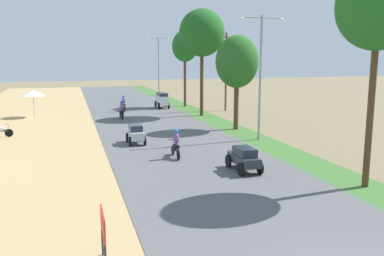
{
  "coord_description": "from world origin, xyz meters",
  "views": [
    {
      "loc": [
        -6.34,
        -7.25,
        5.7
      ],
      "look_at": [
        0.5,
        15.86,
        1.46
      ],
      "focal_mm": 38.59,
      "sensor_mm": 36.0,
      "label": 1
    }
  ],
  "objects_px": {
    "motorbike_ahead_fourth": "(124,104)",
    "median_tree_third": "(202,33)",
    "utility_pole_near": "(226,70)",
    "median_tree_fourth": "(185,47)",
    "car_sedan_charcoal": "(244,158)",
    "streetlamp_mid": "(159,62)",
    "car_van_white": "(162,99)",
    "median_tree_second": "(237,62)",
    "streetlamp_near": "(260,70)",
    "motorbike_ahead_third": "(121,110)",
    "motorbike_ahead_second": "(176,144)",
    "parked_motorbike_third": "(0,130)",
    "street_signboard": "(103,228)",
    "median_tree_nearest": "(378,8)",
    "vendor_umbrella": "(33,93)",
    "car_hatchback_silver": "(136,133)"
  },
  "relations": [
    {
      "from": "utility_pole_near",
      "to": "parked_motorbike_third",
      "type": "bearing_deg",
      "value": -155.68
    },
    {
      "from": "car_sedan_charcoal",
      "to": "motorbike_ahead_fourth",
      "type": "bearing_deg",
      "value": 96.85
    },
    {
      "from": "median_tree_fourth",
      "to": "motorbike_ahead_second",
      "type": "xyz_separation_m",
      "value": [
        -6.84,
        -22.69,
        -5.79
      ]
    },
    {
      "from": "streetlamp_near",
      "to": "motorbike_ahead_second",
      "type": "distance_m",
      "value": 8.42
    },
    {
      "from": "motorbike_ahead_fourth",
      "to": "median_tree_third",
      "type": "bearing_deg",
      "value": -37.0
    },
    {
      "from": "median_tree_second",
      "to": "car_sedan_charcoal",
      "type": "xyz_separation_m",
      "value": [
        -4.16,
        -11.1,
        -4.47
      ]
    },
    {
      "from": "motorbike_ahead_third",
      "to": "car_van_white",
      "type": "bearing_deg",
      "value": 52.18
    },
    {
      "from": "median_tree_third",
      "to": "utility_pole_near",
      "type": "distance_m",
      "value": 5.96
    },
    {
      "from": "street_signboard",
      "to": "motorbike_ahead_second",
      "type": "height_order",
      "value": "motorbike_ahead_second"
    },
    {
      "from": "utility_pole_near",
      "to": "motorbike_ahead_second",
      "type": "xyz_separation_m",
      "value": [
        -10.06,
        -18.44,
        -3.34
      ]
    },
    {
      "from": "streetlamp_near",
      "to": "streetlamp_mid",
      "type": "distance_m",
      "value": 32.51
    },
    {
      "from": "median_tree_nearest",
      "to": "motorbike_ahead_fourth",
      "type": "distance_m",
      "value": 29.31
    },
    {
      "from": "streetlamp_near",
      "to": "motorbike_ahead_second",
      "type": "xyz_separation_m",
      "value": [
        -6.66,
        -3.35,
        -3.91
      ]
    },
    {
      "from": "median_tree_nearest",
      "to": "car_van_white",
      "type": "xyz_separation_m",
      "value": [
        -2.67,
        29.08,
        -6.59
      ]
    },
    {
      "from": "utility_pole_near",
      "to": "motorbike_ahead_second",
      "type": "distance_m",
      "value": 21.27
    },
    {
      "from": "median_tree_fourth",
      "to": "motorbike_ahead_fourth",
      "type": "xyz_separation_m",
      "value": [
        -7.15,
        -2.31,
        -5.79
      ]
    },
    {
      "from": "median_tree_fourth",
      "to": "car_van_white",
      "type": "relative_size",
      "value": 3.47
    },
    {
      "from": "streetlamp_mid",
      "to": "car_van_white",
      "type": "distance_m",
      "value": 14.78
    },
    {
      "from": "street_signboard",
      "to": "utility_pole_near",
      "type": "height_order",
      "value": "utility_pole_near"
    },
    {
      "from": "car_sedan_charcoal",
      "to": "car_van_white",
      "type": "bearing_deg",
      "value": 86.75
    },
    {
      "from": "streetlamp_mid",
      "to": "car_hatchback_silver",
      "type": "height_order",
      "value": "streetlamp_mid"
    },
    {
      "from": "median_tree_third",
      "to": "car_hatchback_silver",
      "type": "relative_size",
      "value": 4.94
    },
    {
      "from": "vendor_umbrella",
      "to": "median_tree_second",
      "type": "xyz_separation_m",
      "value": [
        15.5,
        -11.18,
        2.9
      ]
    },
    {
      "from": "vendor_umbrella",
      "to": "median_tree_third",
      "type": "relative_size",
      "value": 0.26
    },
    {
      "from": "streetlamp_near",
      "to": "motorbike_ahead_second",
      "type": "relative_size",
      "value": 4.56
    },
    {
      "from": "streetlamp_mid",
      "to": "car_sedan_charcoal",
      "type": "distance_m",
      "value": 39.82
    },
    {
      "from": "median_tree_fourth",
      "to": "motorbike_ahead_third",
      "type": "xyz_separation_m",
      "value": [
        -8.0,
        -7.54,
        -5.79
      ]
    },
    {
      "from": "median_tree_fourth",
      "to": "car_sedan_charcoal",
      "type": "xyz_separation_m",
      "value": [
        -4.27,
        -26.23,
        -5.91
      ]
    },
    {
      "from": "streetlamp_near",
      "to": "utility_pole_near",
      "type": "height_order",
      "value": "streetlamp_near"
    },
    {
      "from": "median_tree_nearest",
      "to": "motorbike_ahead_second",
      "type": "xyz_separation_m",
      "value": [
        -6.68,
        7.27,
        -6.76
      ]
    },
    {
      "from": "median_tree_second",
      "to": "median_tree_third",
      "type": "height_order",
      "value": "median_tree_third"
    },
    {
      "from": "median_tree_fourth",
      "to": "utility_pole_near",
      "type": "distance_m",
      "value": 5.87
    },
    {
      "from": "utility_pole_near",
      "to": "motorbike_ahead_fourth",
      "type": "bearing_deg",
      "value": 169.38
    },
    {
      "from": "car_van_white",
      "to": "motorbike_ahead_second",
      "type": "relative_size",
      "value": 1.34
    },
    {
      "from": "streetlamp_near",
      "to": "utility_pole_near",
      "type": "relative_size",
      "value": 1.02
    },
    {
      "from": "motorbike_ahead_third",
      "to": "utility_pole_near",
      "type": "bearing_deg",
      "value": 16.34
    },
    {
      "from": "motorbike_ahead_second",
      "to": "motorbike_ahead_third",
      "type": "height_order",
      "value": "same"
    },
    {
      "from": "motorbike_ahead_second",
      "to": "vendor_umbrella",
      "type": "bearing_deg",
      "value": 115.07
    },
    {
      "from": "vendor_umbrella",
      "to": "median_tree_third",
      "type": "height_order",
      "value": "median_tree_third"
    },
    {
      "from": "median_tree_fourth",
      "to": "street_signboard",
      "type": "bearing_deg",
      "value": -109.11
    },
    {
      "from": "vendor_umbrella",
      "to": "median_tree_second",
      "type": "height_order",
      "value": "median_tree_second"
    },
    {
      "from": "median_tree_nearest",
      "to": "median_tree_third",
      "type": "bearing_deg",
      "value": 90.64
    },
    {
      "from": "median_tree_fourth",
      "to": "utility_pole_near",
      "type": "bearing_deg",
      "value": -52.9
    },
    {
      "from": "streetlamp_near",
      "to": "utility_pole_near",
      "type": "xyz_separation_m",
      "value": [
        3.4,
        15.09,
        -0.57
      ]
    },
    {
      "from": "motorbike_ahead_third",
      "to": "streetlamp_mid",
      "type": "bearing_deg",
      "value": 69.33
    },
    {
      "from": "car_van_white",
      "to": "median_tree_second",
      "type": "bearing_deg",
      "value": -79.17
    },
    {
      "from": "parked_motorbike_third",
      "to": "streetlamp_mid",
      "type": "xyz_separation_m",
      "value": [
        17.0,
        26.65,
        4.19
      ]
    },
    {
      "from": "motorbike_ahead_third",
      "to": "vendor_umbrella",
      "type": "bearing_deg",
      "value": 154.72
    },
    {
      "from": "street_signboard",
      "to": "median_tree_fourth",
      "type": "bearing_deg",
      "value": 70.89
    },
    {
      "from": "median_tree_third",
      "to": "streetlamp_near",
      "type": "xyz_separation_m",
      "value": [
        0.23,
        -11.96,
        -2.96
      ]
    }
  ]
}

